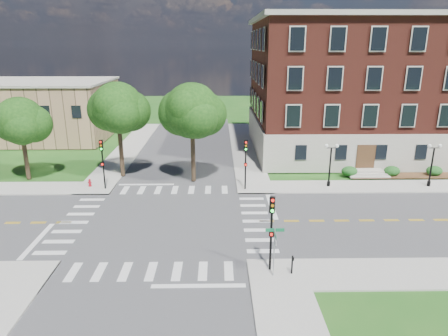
{
  "coord_description": "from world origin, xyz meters",
  "views": [
    {
      "loc": [
        4.16,
        -28.89,
        13.45
      ],
      "look_at": [
        4.69,
        4.01,
        3.2
      ],
      "focal_mm": 32.0,
      "sensor_mm": 36.0,
      "label": 1
    }
  ],
  "objects_px": {
    "traffic_signal_ne": "(246,158)",
    "traffic_signal_nw": "(102,158)",
    "twin_lamp_east": "(432,162)",
    "street_sign_pole": "(275,243)",
    "traffic_signal_se": "(272,224)",
    "push_button_post": "(292,264)",
    "fire_hydrant": "(90,183)",
    "twin_lamp_west": "(330,162)"
  },
  "relations": [
    {
      "from": "traffic_signal_nw",
      "to": "street_sign_pole",
      "type": "height_order",
      "value": "traffic_signal_nw"
    },
    {
      "from": "street_sign_pole",
      "to": "push_button_post",
      "type": "bearing_deg",
      "value": 7.7
    },
    {
      "from": "traffic_signal_ne",
      "to": "twin_lamp_east",
      "type": "xyz_separation_m",
      "value": [
        18.07,
        0.57,
        -0.66
      ]
    },
    {
      "from": "street_sign_pole",
      "to": "fire_hydrant",
      "type": "distance_m",
      "value": 22.59
    },
    {
      "from": "traffic_signal_nw",
      "to": "street_sign_pole",
      "type": "xyz_separation_m",
      "value": [
        14.19,
        -15.33,
        -0.88
      ]
    },
    {
      "from": "traffic_signal_ne",
      "to": "traffic_signal_nw",
      "type": "bearing_deg",
      "value": 178.56
    },
    {
      "from": "traffic_signal_nw",
      "to": "twin_lamp_west",
      "type": "bearing_deg",
      "value": 1.03
    },
    {
      "from": "traffic_signal_se",
      "to": "twin_lamp_east",
      "type": "xyz_separation_m",
      "value": [
        17.5,
        14.91,
        -0.66
      ]
    },
    {
      "from": "twin_lamp_east",
      "to": "twin_lamp_west",
      "type": "bearing_deg",
      "value": 179.1
    },
    {
      "from": "twin_lamp_west",
      "to": "fire_hydrant",
      "type": "height_order",
      "value": "twin_lamp_west"
    },
    {
      "from": "traffic_signal_se",
      "to": "push_button_post",
      "type": "height_order",
      "value": "traffic_signal_se"
    },
    {
      "from": "traffic_signal_se",
      "to": "street_sign_pole",
      "type": "distance_m",
      "value": 1.1
    },
    {
      "from": "traffic_signal_se",
      "to": "traffic_signal_nw",
      "type": "height_order",
      "value": "same"
    },
    {
      "from": "push_button_post",
      "to": "fire_hydrant",
      "type": "height_order",
      "value": "push_button_post"
    },
    {
      "from": "traffic_signal_se",
      "to": "street_sign_pole",
      "type": "relative_size",
      "value": 1.55
    },
    {
      "from": "traffic_signal_nw",
      "to": "fire_hydrant",
      "type": "relative_size",
      "value": 6.4
    },
    {
      "from": "traffic_signal_se",
      "to": "street_sign_pole",
      "type": "xyz_separation_m",
      "value": [
        0.12,
        -0.65,
        -0.88
      ]
    },
    {
      "from": "twin_lamp_east",
      "to": "push_button_post",
      "type": "bearing_deg",
      "value": -136.48
    },
    {
      "from": "traffic_signal_nw",
      "to": "street_sign_pole",
      "type": "distance_m",
      "value": 20.91
    },
    {
      "from": "twin_lamp_east",
      "to": "push_button_post",
      "type": "xyz_separation_m",
      "value": [
        -16.23,
        -15.41,
        -1.73
      ]
    },
    {
      "from": "push_button_post",
      "to": "street_sign_pole",
      "type": "bearing_deg",
      "value": -172.3
    },
    {
      "from": "traffic_signal_nw",
      "to": "street_sign_pole",
      "type": "relative_size",
      "value": 1.55
    },
    {
      "from": "traffic_signal_ne",
      "to": "twin_lamp_east",
      "type": "relative_size",
      "value": 1.13
    },
    {
      "from": "traffic_signal_se",
      "to": "twin_lamp_east",
      "type": "height_order",
      "value": "traffic_signal_se"
    },
    {
      "from": "street_sign_pole",
      "to": "traffic_signal_se",
      "type": "bearing_deg",
      "value": 100.53
    },
    {
      "from": "twin_lamp_east",
      "to": "street_sign_pole",
      "type": "relative_size",
      "value": 1.36
    },
    {
      "from": "traffic_signal_ne",
      "to": "twin_lamp_east",
      "type": "distance_m",
      "value": 18.09
    },
    {
      "from": "twin_lamp_west",
      "to": "fire_hydrant",
      "type": "relative_size",
      "value": 5.64
    },
    {
      "from": "twin_lamp_west",
      "to": "twin_lamp_east",
      "type": "relative_size",
      "value": 1.0
    },
    {
      "from": "traffic_signal_ne",
      "to": "fire_hydrant",
      "type": "relative_size",
      "value": 6.4
    },
    {
      "from": "twin_lamp_west",
      "to": "twin_lamp_east",
      "type": "bearing_deg",
      "value": -0.9
    },
    {
      "from": "traffic_signal_ne",
      "to": "street_sign_pole",
      "type": "xyz_separation_m",
      "value": [
        0.69,
        -15.0,
        -0.88
      ]
    },
    {
      "from": "traffic_signal_nw",
      "to": "twin_lamp_east",
      "type": "height_order",
      "value": "traffic_signal_nw"
    },
    {
      "from": "fire_hydrant",
      "to": "twin_lamp_west",
      "type": "bearing_deg",
      "value": -0.67
    },
    {
      "from": "twin_lamp_east",
      "to": "fire_hydrant",
      "type": "height_order",
      "value": "twin_lamp_east"
    },
    {
      "from": "twin_lamp_east",
      "to": "push_button_post",
      "type": "distance_m",
      "value": 22.45
    },
    {
      "from": "traffic_signal_se",
      "to": "fire_hydrant",
      "type": "distance_m",
      "value": 22.14
    },
    {
      "from": "traffic_signal_se",
      "to": "fire_hydrant",
      "type": "relative_size",
      "value": 6.4
    },
    {
      "from": "street_sign_pole",
      "to": "push_button_post",
      "type": "xyz_separation_m",
      "value": [
        1.15,
        0.16,
        -1.51
      ]
    },
    {
      "from": "traffic_signal_se",
      "to": "traffic_signal_ne",
      "type": "bearing_deg",
      "value": 92.28
    },
    {
      "from": "traffic_signal_se",
      "to": "street_sign_pole",
      "type": "height_order",
      "value": "traffic_signal_se"
    },
    {
      "from": "twin_lamp_east",
      "to": "traffic_signal_nw",
      "type": "bearing_deg",
      "value": -179.57
    }
  ]
}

